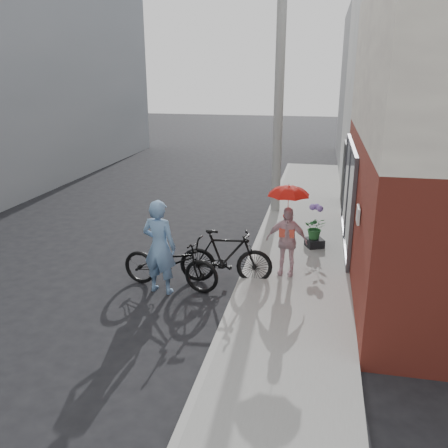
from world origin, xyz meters
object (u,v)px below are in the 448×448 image
(bike_left, at_px, (170,263))
(kimono_woman, at_px, (287,241))
(officer, at_px, (159,247))
(utility_pole, at_px, (279,100))
(bike_right, at_px, (226,257))
(planter, at_px, (314,243))

(bike_left, relative_size, kimono_woman, 1.41)
(officer, xyz_separation_m, kimono_woman, (2.44, 1.15, -0.10))
(utility_pole, xyz_separation_m, kimono_woman, (0.72, -4.85, -2.63))
(officer, height_order, bike_right, officer)
(utility_pole, height_order, kimono_woman, utility_pole)
(planter, bearing_deg, bike_left, -136.56)
(utility_pole, relative_size, kimono_woman, 4.67)
(officer, relative_size, kimono_woman, 1.30)
(bike_left, bearing_deg, utility_pole, -7.61)
(utility_pole, distance_m, officer, 6.73)
(officer, distance_m, bike_right, 1.45)
(utility_pole, height_order, bike_right, utility_pole)
(utility_pole, relative_size, officer, 3.60)
(bike_right, xyz_separation_m, kimono_woman, (1.22, 0.46, 0.28))
(bike_left, height_order, kimono_woman, kimono_woman)
(utility_pole, height_order, planter, utility_pole)
(bike_left, xyz_separation_m, planter, (2.88, 2.72, -0.33))
(utility_pole, height_order, officer, utility_pole)
(officer, height_order, planter, officer)
(utility_pole, bearing_deg, officer, -105.97)
(bike_left, bearing_deg, officer, 154.62)
(bike_right, distance_m, planter, 2.91)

